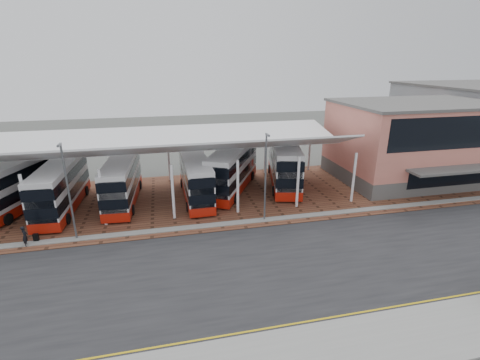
{
  "coord_description": "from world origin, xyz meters",
  "views": [
    {
      "loc": [
        -6.56,
        -21.25,
        14.03
      ],
      "look_at": [
        0.37,
        9.2,
        3.05
      ],
      "focal_mm": 26.0,
      "sensor_mm": 36.0,
      "label": 1
    }
  ],
  "objects_px": {
    "bus_1": "(61,187)",
    "bus_2": "(122,181)",
    "terminal": "(415,141)",
    "pedestrian": "(25,236)",
    "bus_0": "(19,185)",
    "bus_3": "(196,178)",
    "bus_4": "(233,169)",
    "bus_5": "(284,163)"
  },
  "relations": [
    {
      "from": "bus_1",
      "to": "bus_2",
      "type": "xyz_separation_m",
      "value": [
        5.56,
        0.7,
        -0.05
      ]
    },
    {
      "from": "terminal",
      "to": "bus_2",
      "type": "relative_size",
      "value": 1.68
    },
    {
      "from": "pedestrian",
      "to": "bus_0",
      "type": "bearing_deg",
      "value": 9.68
    },
    {
      "from": "bus_3",
      "to": "bus_4",
      "type": "xyz_separation_m",
      "value": [
        4.27,
        1.51,
        0.21
      ]
    },
    {
      "from": "bus_2",
      "to": "bus_4",
      "type": "xyz_separation_m",
      "value": [
        11.61,
        0.93,
        0.17
      ]
    },
    {
      "from": "bus_0",
      "to": "bus_1",
      "type": "relative_size",
      "value": 1.06
    },
    {
      "from": "bus_0",
      "to": "bus_4",
      "type": "distance_m",
      "value": 21.24
    },
    {
      "from": "bus_1",
      "to": "bus_3",
      "type": "xyz_separation_m",
      "value": [
        12.9,
        0.11,
        -0.08
      ]
    },
    {
      "from": "bus_1",
      "to": "bus_4",
      "type": "height_order",
      "value": "bus_4"
    },
    {
      "from": "terminal",
      "to": "bus_4",
      "type": "distance_m",
      "value": 22.35
    },
    {
      "from": "terminal",
      "to": "bus_1",
      "type": "bearing_deg",
      "value": -178.54
    },
    {
      "from": "bus_3",
      "to": "bus_5",
      "type": "relative_size",
      "value": 0.86
    },
    {
      "from": "bus_0",
      "to": "bus_2",
      "type": "height_order",
      "value": "bus_0"
    },
    {
      "from": "bus_3",
      "to": "bus_5",
      "type": "distance_m",
      "value": 10.65
    },
    {
      "from": "terminal",
      "to": "bus_0",
      "type": "distance_m",
      "value": 43.54
    },
    {
      "from": "bus_1",
      "to": "bus_4",
      "type": "distance_m",
      "value": 17.24
    },
    {
      "from": "terminal",
      "to": "bus_0",
      "type": "bearing_deg",
      "value": 179.48
    },
    {
      "from": "bus_3",
      "to": "pedestrian",
      "type": "bearing_deg",
      "value": -154.34
    },
    {
      "from": "bus_5",
      "to": "pedestrian",
      "type": "height_order",
      "value": "bus_5"
    },
    {
      "from": "bus_4",
      "to": "pedestrian",
      "type": "bearing_deg",
      "value": -127.21
    },
    {
      "from": "terminal",
      "to": "bus_3",
      "type": "bearing_deg",
      "value": -178.06
    },
    {
      "from": "terminal",
      "to": "bus_1",
      "type": "xyz_separation_m",
      "value": [
        -39.4,
        -1.0,
        -2.33
      ]
    },
    {
      "from": "bus_0",
      "to": "bus_1",
      "type": "distance_m",
      "value": 4.31
    },
    {
      "from": "bus_3",
      "to": "terminal",
      "type": "bearing_deg",
      "value": 1.12
    },
    {
      "from": "bus_5",
      "to": "pedestrian",
      "type": "relative_size",
      "value": 7.4
    },
    {
      "from": "bus_0",
      "to": "bus_2",
      "type": "distance_m",
      "value": 9.66
    },
    {
      "from": "bus_0",
      "to": "bus_1",
      "type": "bearing_deg",
      "value": 0.17
    },
    {
      "from": "bus_0",
      "to": "pedestrian",
      "type": "height_order",
      "value": "bus_0"
    },
    {
      "from": "bus_1",
      "to": "bus_2",
      "type": "bearing_deg",
      "value": 9.73
    },
    {
      "from": "bus_3",
      "to": "pedestrian",
      "type": "distance_m",
      "value": 15.82
    },
    {
      "from": "terminal",
      "to": "bus_0",
      "type": "xyz_separation_m",
      "value": [
        -43.48,
        0.39,
        -2.22
      ]
    },
    {
      "from": "bus_1",
      "to": "terminal",
      "type": "bearing_deg",
      "value": 4.05
    },
    {
      "from": "bus_2",
      "to": "bus_3",
      "type": "distance_m",
      "value": 7.36
    },
    {
      "from": "pedestrian",
      "to": "bus_5",
      "type": "bearing_deg",
      "value": -78.96
    },
    {
      "from": "bus_3",
      "to": "pedestrian",
      "type": "relative_size",
      "value": 6.39
    },
    {
      "from": "bus_1",
      "to": "bus_4",
      "type": "bearing_deg",
      "value": 7.99
    },
    {
      "from": "pedestrian",
      "to": "bus_3",
      "type": "bearing_deg",
      "value": -72.88
    },
    {
      "from": "bus_3",
      "to": "bus_4",
      "type": "relative_size",
      "value": 0.92
    },
    {
      "from": "bus_3",
      "to": "bus_5",
      "type": "bearing_deg",
      "value": 10.57
    },
    {
      "from": "bus_1",
      "to": "bus_5",
      "type": "height_order",
      "value": "bus_5"
    },
    {
      "from": "terminal",
      "to": "bus_3",
      "type": "xyz_separation_m",
      "value": [
        -26.5,
        -0.9,
        -2.41
      ]
    },
    {
      "from": "bus_4",
      "to": "bus_5",
      "type": "bearing_deg",
      "value": 33.31
    }
  ]
}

